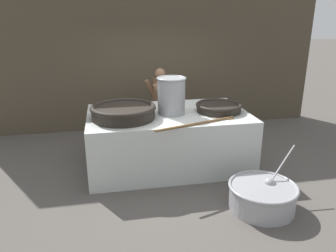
# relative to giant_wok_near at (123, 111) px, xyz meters

# --- Properties ---
(ground_plane) EXTENTS (60.00, 60.00, 0.00)m
(ground_plane) POSITION_rel_giant_wok_near_xyz_m (0.81, 0.19, -1.14)
(ground_plane) COLOR #56514C
(back_wall) EXTENTS (8.31, 0.24, 4.20)m
(back_wall) POSITION_rel_giant_wok_near_xyz_m (0.81, 2.54, 0.96)
(back_wall) COLOR #4C4233
(back_wall) RESTS_ON ground_plane
(hearth_platform) EXTENTS (2.86, 1.73, 1.01)m
(hearth_platform) POSITION_rel_giant_wok_near_xyz_m (0.81, 0.19, -0.63)
(hearth_platform) COLOR silver
(hearth_platform) RESTS_ON ground_plane
(giant_wok_near) EXTENTS (1.10, 1.10, 0.23)m
(giant_wok_near) POSITION_rel_giant_wok_near_xyz_m (0.00, 0.00, 0.00)
(giant_wok_near) COLOR black
(giant_wok_near) RESTS_ON hearth_platform
(giant_wok_far) EXTENTS (0.83, 0.83, 0.15)m
(giant_wok_far) POSITION_rel_giant_wok_near_xyz_m (1.72, 0.10, -0.04)
(giant_wok_far) COLOR black
(giant_wok_far) RESTS_ON hearth_platform
(stock_pot) EXTENTS (0.52, 0.52, 0.65)m
(stock_pot) POSITION_rel_giant_wok_near_xyz_m (0.85, 0.13, 0.21)
(stock_pot) COLOR gray
(stock_pot) RESTS_ON hearth_platform
(stirring_paddle) EXTENTS (1.42, 0.52, 0.04)m
(stirring_paddle) POSITION_rel_giant_wok_near_xyz_m (1.17, -0.55, -0.11)
(stirring_paddle) COLOR brown
(stirring_paddle) RESTS_ON hearth_platform
(cook) EXTENTS (0.46, 0.64, 1.62)m
(cook) POSITION_rel_giant_wok_near_xyz_m (0.87, 1.43, -0.26)
(cook) COLOR brown
(cook) RESTS_ON ground_plane
(prep_bowl_vegetables) EXTENTS (1.18, 0.99, 0.79)m
(prep_bowl_vegetables) POSITION_rel_giant_wok_near_xyz_m (1.85, -1.54, -0.93)
(prep_bowl_vegetables) COLOR #9E9EA3
(prep_bowl_vegetables) RESTS_ON ground_plane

